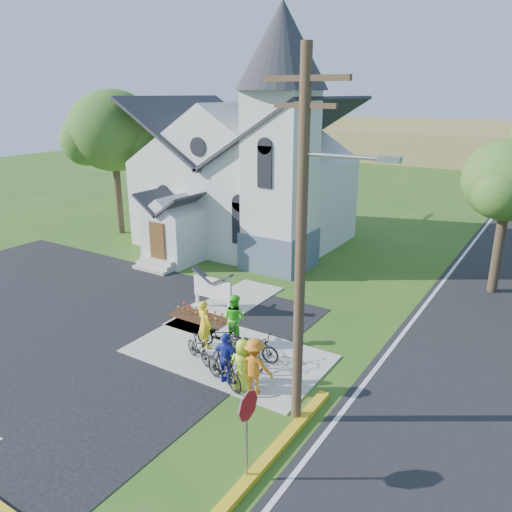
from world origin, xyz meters
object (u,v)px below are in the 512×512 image
Objects in this scene: bike_2 at (245,351)px; bike_3 at (224,369)px; stop_sign at (247,417)px; bike_1 at (199,349)px; cyclist_0 at (204,324)px; bike_4 at (254,346)px; cyclist_2 at (226,358)px; cyclist_4 at (242,365)px; bike_0 at (221,336)px; church_sign at (213,289)px; cyclist_3 at (254,366)px; utility_pole at (303,238)px; cyclist_1 at (234,318)px.

bike_2 is 1.41m from bike_3.
stop_sign is 5.95m from bike_1.
bike_4 is (1.97, 0.24, -0.41)m from cyclist_0.
cyclist_4 is (0.66, -0.07, -0.00)m from cyclist_2.
bike_0 is 1.12× the size of cyclist_2.
stop_sign is 5.46m from bike_2.
bike_2 is (1.37, -0.47, 0.01)m from bike_0.
bike_0 is (2.27, -2.53, -0.47)m from church_sign.
bike_2 is 1.74m from cyclist_3.
church_sign is 6.18m from cyclist_4.
bike_3 is at bearing -1.90° from cyclist_3.
utility_pole reaches higher than bike_0.
cyclist_1 reaches higher than bike_2.
stop_sign is at bearing 109.19° from cyclist_3.
stop_sign is at bearing -127.79° from bike_2.
cyclist_3 reaches higher than bike_1.
church_sign is 0.22× the size of utility_pole.
bike_3 is 1.88m from bike_4.
bike_0 reaches higher than bike_4.
cyclist_1 is at bearing 48.57° from bike_3.
stop_sign is 3.90m from cyclist_4.
church_sign is 1.28× the size of cyclist_4.
cyclist_1 reaches higher than bike_4.
bike_2 is (1.24, -1.15, -0.43)m from cyclist_1.
bike_1 is 1.62m from bike_2.
cyclist_1 reaches higher than cyclist_3.
bike_1 is (-4.40, 1.02, -4.89)m from utility_pole.
bike_0 is 0.99× the size of bike_2.
bike_3 is (-2.80, 0.30, -4.78)m from utility_pole.
cyclist_1 reaches higher than church_sign.
cyclist_0 reaches higher than bike_0.
bike_2 is 0.49m from bike_4.
cyclist_0 is 2.64m from bike_3.
cyclist_1 is at bearing -19.80° from bike_0.
bike_0 is (-4.37, 4.87, -1.23)m from stop_sign.
utility_pole is 4.52m from stop_sign.
bike_1 is 0.91× the size of cyclist_4.
stop_sign is at bearing -115.82° from bike_3.
bike_0 is 1.02× the size of cyclist_1.
church_sign is 1.17× the size of cyclist_1.
bike_1 is 0.85× the size of cyclist_3.
cyclist_2 is 0.88× the size of bike_2.
cyclist_0 reaches higher than bike_2.
cyclist_2 reaches higher than bike_0.
bike_3 is (1.60, -0.72, 0.11)m from bike_1.
bike_1 is at bearing -19.15° from cyclist_2.
bike_3 is at bearing -150.63° from bike_0.
bike_2 is 1.14× the size of cyclist_4.
cyclist_2 reaches higher than cyclist_4.
cyclist_3 reaches higher than cyclist_2.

